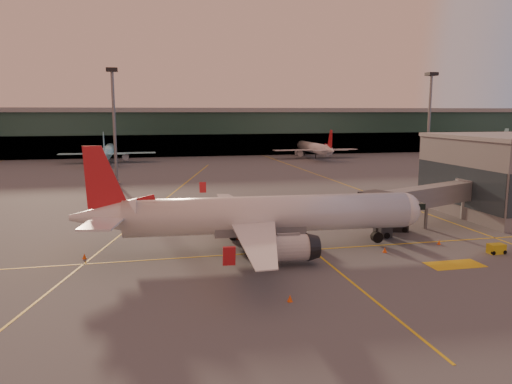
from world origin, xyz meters
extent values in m
plane|color=#4C4F54|center=(0.00, 0.00, 0.00)|extent=(600.00, 600.00, 0.00)
cube|color=yellow|center=(0.00, 5.00, 0.01)|extent=(80.00, 0.25, 0.01)
cube|color=yellow|center=(-10.00, 45.00, 0.01)|extent=(31.30, 115.98, 0.01)
cube|color=yellow|center=(30.00, 70.00, 0.01)|extent=(0.25, 160.00, 0.01)
cube|color=yellow|center=(5.00, -8.00, 0.01)|extent=(0.25, 30.00, 0.01)
cube|color=yellow|center=(18.00, -4.00, 0.01)|extent=(6.00, 3.00, 0.01)
cube|color=#19382D|center=(0.00, 142.00, 8.00)|extent=(400.00, 18.00, 16.00)
cube|color=gray|center=(0.00, 142.00, 16.80)|extent=(400.00, 20.00, 1.60)
cube|color=black|center=(0.00, 133.50, 4.00)|extent=(400.00, 1.00, 8.00)
cube|color=slate|center=(42.00, 18.00, 6.00)|extent=(18.00, 22.00, 12.00)
cube|color=#2D3D47|center=(33.05, 18.00, 5.00)|extent=(0.30, 21.60, 6.00)
cube|color=gray|center=(42.00, 18.00, 12.30)|extent=(18.40, 22.40, 0.60)
cylinder|color=slate|center=(-20.00, 66.00, 12.50)|extent=(0.70, 0.70, 25.00)
cube|color=black|center=(-20.00, 66.00, 25.20)|extent=(2.40, 2.40, 0.80)
cube|color=slate|center=(-20.00, 66.00, 0.25)|extent=(1.60, 1.60, 0.50)
cylinder|color=slate|center=(55.00, 62.00, 12.50)|extent=(0.70, 0.70, 25.00)
cube|color=black|center=(55.00, 62.00, 25.20)|extent=(2.40, 2.40, 0.80)
cube|color=slate|center=(55.00, 62.00, 0.25)|extent=(1.60, 1.60, 0.50)
cylinder|color=silver|center=(0.12, 6.20, 4.29)|extent=(33.65, 6.37, 4.29)
sphere|color=silver|center=(16.81, 5.15, 4.29)|extent=(4.21, 4.21, 4.21)
cube|color=black|center=(18.03, 5.08, 4.83)|extent=(2.10, 2.91, 0.75)
cone|color=silver|center=(-18.61, 7.37, 4.62)|extent=(7.58, 4.53, 4.08)
cube|color=silver|center=(-18.43, 3.68, 4.72)|extent=(4.79, 7.49, 0.21)
cylinder|color=silver|center=(0.52, -0.37, 1.93)|extent=(4.65, 3.07, 2.79)
cylinder|color=black|center=(-2.50, 3.56, 0.97)|extent=(2.02, 1.62, 1.93)
cylinder|color=black|center=(-2.50, 3.56, 1.56)|extent=(0.39, 0.39, 1.18)
cube|color=silver|center=(-17.97, 11.01, 4.72)|extent=(3.99, 7.18, 0.21)
cylinder|color=silver|center=(1.34, 12.66, 1.93)|extent=(4.65, 3.07, 2.79)
cylinder|color=black|center=(-2.15, 9.13, 0.97)|extent=(2.02, 1.62, 1.93)
cylinder|color=black|center=(-2.15, 9.13, 1.56)|extent=(0.39, 0.39, 1.18)
cube|color=slate|center=(-1.10, 6.27, 2.90)|extent=(10.80, 4.09, 1.72)
cylinder|color=black|center=(13.55, 5.36, 0.97)|extent=(1.40, 0.94, 1.35)
cube|color=slate|center=(24.09, 11.73, 4.59)|extent=(20.85, 10.92, 2.70)
cube|color=#2D3035|center=(14.67, 8.07, 4.59)|extent=(4.47, 4.47, 3.00)
cube|color=#2D3035|center=(16.17, 8.97, 1.20)|extent=(1.60, 2.40, 2.40)
cylinder|color=black|center=(16.17, 7.87, 0.40)|extent=(0.80, 0.40, 0.80)
cylinder|color=black|center=(16.17, 10.07, 0.40)|extent=(0.80, 0.40, 0.80)
cylinder|color=slate|center=(24.09, 11.73, 1.65)|extent=(0.50, 0.50, 3.29)
cylinder|color=slate|center=(34.00, 16.00, 4.59)|extent=(4.40, 4.40, 3.00)
cylinder|color=slate|center=(34.00, 16.00, 1.65)|extent=(2.40, 2.40, 3.29)
cube|color=#9D2E16|center=(-1.27, 12.47, 0.81)|extent=(3.65, 2.87, 1.62)
cube|color=silver|center=(-1.59, 12.50, 3.34)|extent=(6.45, 3.21, 3.02)
cylinder|color=black|center=(-3.31, 11.34, 0.49)|extent=(1.00, 0.46, 0.97)
cylinder|color=black|center=(0.56, 11.02, 0.49)|extent=(1.00, 0.46, 0.97)
cube|color=gold|center=(25.25, -1.24, 0.56)|extent=(1.89, 1.15, 1.12)
cylinder|color=black|center=(24.51, -1.72, 0.23)|extent=(0.47, 0.24, 0.47)
cylinder|color=black|center=(26.01, -1.70, 0.23)|extent=(0.47, 0.24, 0.47)
cube|color=black|center=(19.19, 11.47, 0.57)|extent=(3.95, 2.94, 1.14)
cube|color=gold|center=(19.19, 11.47, 1.35)|extent=(1.92, 2.05, 0.94)
cylinder|color=black|center=(17.74, 11.10, 0.36)|extent=(0.79, 0.54, 0.73)
cylinder|color=black|center=(20.09, 10.27, 0.36)|extent=(0.79, 0.54, 0.73)
cone|color=#F5520C|center=(21.11, 3.77, 0.28)|extent=(0.44, 0.44, 0.56)
cube|color=#F5520C|center=(21.11, 3.77, 0.01)|extent=(0.38, 0.38, 0.03)
cone|color=#F5520C|center=(-20.85, 7.07, 0.30)|extent=(0.47, 0.47, 0.60)
cube|color=#F5520C|center=(-20.85, 7.07, 0.02)|extent=(0.41, 0.41, 0.03)
cone|color=#F5520C|center=(-2.20, -10.15, 0.30)|extent=(0.48, 0.48, 0.61)
cube|color=#F5520C|center=(-2.20, -10.15, 0.02)|extent=(0.41, 0.41, 0.03)
cone|color=#F5520C|center=(-2.93, 22.97, 0.24)|extent=(0.38, 0.38, 0.49)
cube|color=#F5520C|center=(-2.93, 22.97, 0.01)|extent=(0.33, 0.33, 0.03)
cone|color=#F5520C|center=(12.92, 2.00, 0.32)|extent=(0.50, 0.50, 0.64)
cube|color=#F5520C|center=(12.92, 2.00, 0.02)|extent=(0.43, 0.43, 0.03)
camera|label=1|loc=(-14.15, -49.33, 16.15)|focal=35.00mm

